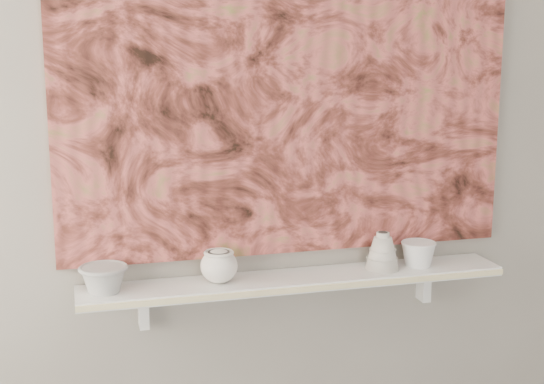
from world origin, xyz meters
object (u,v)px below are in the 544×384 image
object	(u,v)px
bell_vessel	(382,251)
bowl_white	(418,254)
painting	(290,86)
bowl_grey	(104,278)
cup_cream	(219,266)
shelf	(296,280)

from	to	relation	value
bell_vessel	bowl_white	xyz separation A→B (m)	(0.13, 0.00, -0.02)
painting	bowl_grey	xyz separation A→B (m)	(-0.61, -0.08, -0.57)
bell_vessel	bowl_white	world-z (taller)	bell_vessel
bowl_grey	cup_cream	xyz separation A→B (m)	(0.36, 0.00, 0.01)
shelf	painting	xyz separation A→B (m)	(0.00, 0.08, 0.62)
bowl_grey	bowl_white	world-z (taller)	same
shelf	bowl_grey	world-z (taller)	bowl_grey
painting	bowl_white	size ratio (longest dim) A/B	12.68
bowl_white	bell_vessel	bearing A→B (deg)	180.00
bell_vessel	bowl_white	distance (m)	0.13
bowl_white	cup_cream	bearing A→B (deg)	180.00
bowl_grey	bell_vessel	distance (m)	0.91
cup_cream	bell_vessel	world-z (taller)	bell_vessel
shelf	bell_vessel	distance (m)	0.31
cup_cream	bell_vessel	bearing A→B (deg)	0.00
shelf	bell_vessel	xyz separation A→B (m)	(0.30, 0.00, 0.08)
shelf	painting	world-z (taller)	painting
shelf	bowl_white	bearing A→B (deg)	0.00
cup_cream	bowl_white	world-z (taller)	cup_cream
painting	bell_vessel	size ratio (longest dim) A/B	11.85
shelf	bowl_white	size ratio (longest dim) A/B	11.83
shelf	cup_cream	distance (m)	0.26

